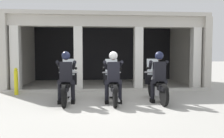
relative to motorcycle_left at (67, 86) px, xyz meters
The scene contains 10 objects.
ground_plane 3.21m from the motorcycle_left, 63.44° to the left, with size 80.00×80.00×0.00m, color #A8A59E.
station_building 5.04m from the motorcycle_left, 72.29° to the left, with size 8.65×4.66×3.24m.
kerb_strip 2.33m from the motorcycle_left, 50.22° to the left, with size 8.15×0.24×0.12m, color #B7B5AD.
motorcycle_left is the anchor object (origin of this frame).
police_officer_left 0.52m from the motorcycle_left, 90.26° to the right, with size 0.63×0.61×1.58m.
motorcycle_center 1.43m from the motorcycle_left, ahead, with size 0.62×2.04×1.35m.
police_officer_center 1.54m from the motorcycle_left, 15.30° to the right, with size 0.63×0.61×1.58m.
motorcycle_right 2.84m from the motorcycle_left, ahead, with size 0.62×2.04×1.35m.
police_officer_right 2.90m from the motorcycle_left, ahead, with size 0.63×0.61×1.58m.
bollard_kerbside 2.47m from the motorcycle_left, 145.56° to the left, with size 0.14×0.14×1.01m.
Camera 1 is at (-0.61, -6.99, 1.47)m, focal length 36.08 mm.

